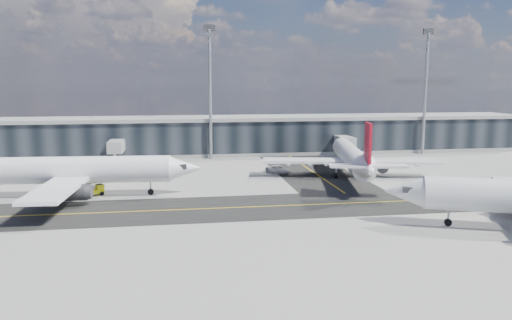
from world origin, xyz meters
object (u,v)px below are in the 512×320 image
(baggage_tug, at_px, (96,190))
(service_van, at_px, (278,169))
(airliner_redtail, at_px, (352,158))
(airliner_af, at_px, (64,170))

(baggage_tug, height_order, service_van, baggage_tug)
(airliner_redtail, xyz_separation_m, service_van, (-11.97, 6.75, -2.94))
(airliner_redtail, relative_size, service_van, 7.26)
(airliner_af, height_order, baggage_tug, airliner_af)
(baggage_tug, relative_size, service_van, 0.57)
(airliner_af, relative_size, airliner_redtail, 1.08)
(airliner_af, height_order, airliner_redtail, airliner_af)
(airliner_af, relative_size, baggage_tug, 13.85)
(baggage_tug, bearing_deg, airliner_redtail, 70.89)
(baggage_tug, bearing_deg, service_van, 85.80)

